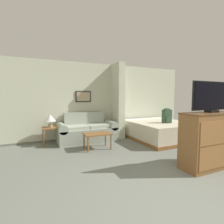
{
  "coord_description": "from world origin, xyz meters",
  "views": [
    {
      "loc": [
        -1.77,
        -1.5,
        1.45
      ],
      "look_at": [
        0.08,
        2.62,
        1.05
      ],
      "focal_mm": 28.0,
      "sensor_mm": 36.0,
      "label": 1
    }
  ],
  "objects_px": {
    "table_lamp": "(50,118)",
    "backpack": "(167,115)",
    "tv": "(213,97)",
    "bed": "(158,130)",
    "couch": "(87,131)",
    "tv_dresser": "(210,140)",
    "coffee_table": "(97,135)"
  },
  "relations": [
    {
      "from": "backpack",
      "to": "table_lamp",
      "type": "bearing_deg",
      "value": 162.42
    },
    {
      "from": "coffee_table",
      "to": "table_lamp",
      "type": "xyz_separation_m",
      "value": [
        -1.14,
        1.0,
        0.41
      ]
    },
    {
      "from": "table_lamp",
      "to": "tv_dresser",
      "type": "xyz_separation_m",
      "value": [
        2.82,
        -3.14,
        -0.23
      ]
    },
    {
      "from": "table_lamp",
      "to": "couch",
      "type": "bearing_deg",
      "value": -3.17
    },
    {
      "from": "couch",
      "to": "tv",
      "type": "height_order",
      "value": "tv"
    },
    {
      "from": "table_lamp",
      "to": "bed",
      "type": "distance_m",
      "value": 3.55
    },
    {
      "from": "table_lamp",
      "to": "tv",
      "type": "bearing_deg",
      "value": -48.12
    },
    {
      "from": "tv",
      "to": "bed",
      "type": "bearing_deg",
      "value": 75.61
    },
    {
      "from": "couch",
      "to": "table_lamp",
      "type": "relative_size",
      "value": 4.83
    },
    {
      "from": "table_lamp",
      "to": "bed",
      "type": "xyz_separation_m",
      "value": [
        3.43,
        -0.77,
        -0.49
      ]
    },
    {
      "from": "tv_dresser",
      "to": "bed",
      "type": "bearing_deg",
      "value": 75.61
    },
    {
      "from": "bed",
      "to": "couch",
      "type": "bearing_deg",
      "value": 162.93
    },
    {
      "from": "coffee_table",
      "to": "tv",
      "type": "relative_size",
      "value": 0.67
    },
    {
      "from": "tv_dresser",
      "to": "bed",
      "type": "height_order",
      "value": "tv_dresser"
    },
    {
      "from": "tv",
      "to": "bed",
      "type": "height_order",
      "value": "tv"
    },
    {
      "from": "couch",
      "to": "tv",
      "type": "distance_m",
      "value": 3.69
    },
    {
      "from": "tv_dresser",
      "to": "tv",
      "type": "bearing_deg",
      "value": 90.0
    },
    {
      "from": "bed",
      "to": "backpack",
      "type": "xyz_separation_m",
      "value": [
        0.07,
        -0.34,
        0.54
      ]
    },
    {
      "from": "couch",
      "to": "backpack",
      "type": "xyz_separation_m",
      "value": [
        2.38,
        -1.05,
        0.51
      ]
    },
    {
      "from": "coffee_table",
      "to": "bed",
      "type": "relative_size",
      "value": 0.33
    },
    {
      "from": "coffee_table",
      "to": "tv",
      "type": "xyz_separation_m",
      "value": [
        1.68,
        -2.14,
        1.06
      ]
    },
    {
      "from": "bed",
      "to": "tv",
      "type": "bearing_deg",
      "value": -104.39
    },
    {
      "from": "couch",
      "to": "bed",
      "type": "height_order",
      "value": "couch"
    },
    {
      "from": "couch",
      "to": "coffee_table",
      "type": "bearing_deg",
      "value": -88.66
    },
    {
      "from": "tv",
      "to": "bed",
      "type": "xyz_separation_m",
      "value": [
        0.61,
        2.37,
        -1.14
      ]
    },
    {
      "from": "table_lamp",
      "to": "backpack",
      "type": "height_order",
      "value": "backpack"
    },
    {
      "from": "table_lamp",
      "to": "backpack",
      "type": "xyz_separation_m",
      "value": [
        3.5,
        -1.11,
        0.05
      ]
    },
    {
      "from": "couch",
      "to": "tv",
      "type": "bearing_deg",
      "value": -61.08
    },
    {
      "from": "tv_dresser",
      "to": "backpack",
      "type": "relative_size",
      "value": 2.74
    },
    {
      "from": "tv",
      "to": "bed",
      "type": "distance_m",
      "value": 2.7
    },
    {
      "from": "table_lamp",
      "to": "backpack",
      "type": "distance_m",
      "value": 3.67
    },
    {
      "from": "coffee_table",
      "to": "backpack",
      "type": "height_order",
      "value": "backpack"
    }
  ]
}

